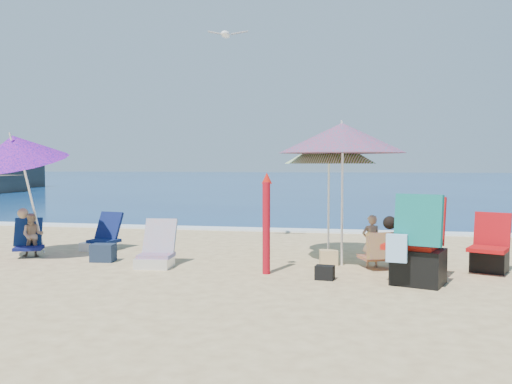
% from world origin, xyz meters
% --- Properties ---
extents(ground, '(120.00, 120.00, 0.00)m').
position_xyz_m(ground, '(0.00, 0.00, 0.00)').
color(ground, '#D8BC84').
rests_on(ground, ground).
extents(sea, '(120.00, 80.00, 0.12)m').
position_xyz_m(sea, '(0.00, 45.00, -0.05)').
color(sea, navy).
rests_on(sea, ground).
extents(foam, '(120.00, 0.50, 0.04)m').
position_xyz_m(foam, '(0.00, 5.10, 0.02)').
color(foam, white).
rests_on(foam, ground).
extents(umbrella_turquoise, '(2.35, 2.35, 2.18)m').
position_xyz_m(umbrella_turquoise, '(1.00, 1.04, 1.91)').
color(umbrella_turquoise, white).
rests_on(umbrella_turquoise, ground).
extents(umbrella_striped, '(1.72, 1.72, 2.00)m').
position_xyz_m(umbrella_striped, '(0.78, 1.85, 1.75)').
color(umbrella_striped, white).
rests_on(umbrella_striped, ground).
extents(umbrella_blue, '(2.02, 2.06, 2.14)m').
position_xyz_m(umbrella_blue, '(-4.10, 0.60, 1.75)').
color(umbrella_blue, white).
rests_on(umbrella_blue, ground).
extents(furled_umbrella, '(0.18, 0.35, 1.41)m').
position_xyz_m(furled_umbrella, '(-0.01, 0.27, 0.77)').
color(furled_umbrella, '#A20B18').
rests_on(furled_umbrella, ground).
extents(chair_navy, '(0.65, 0.69, 0.66)m').
position_xyz_m(chair_navy, '(-3.24, 1.76, 0.18)').
color(chair_navy, '#0B1943').
rests_on(chair_navy, ground).
extents(chair_rainbow, '(0.54, 0.66, 0.69)m').
position_xyz_m(chair_rainbow, '(-1.71, 0.45, 0.18)').
color(chair_rainbow, '#DD524E').
rests_on(chair_rainbow, ground).
extents(camp_chair_left, '(0.69, 0.88, 0.84)m').
position_xyz_m(camp_chair_left, '(3.07, 0.93, 0.25)').
color(camp_chair_left, '#AD0C0D').
rests_on(camp_chair_left, ground).
extents(camp_chair_right, '(0.86, 0.94, 1.17)m').
position_xyz_m(camp_chair_right, '(1.99, -0.08, 0.42)').
color(camp_chair_right, '#B8160D').
rests_on(camp_chair_right, ground).
extents(person_center, '(0.70, 0.66, 0.79)m').
position_xyz_m(person_center, '(1.53, 0.88, 0.38)').
color(person_center, tan).
rests_on(person_center, ground).
extents(person_left, '(0.67, 0.68, 0.80)m').
position_xyz_m(person_left, '(-4.05, 0.90, 0.36)').
color(person_left, tan).
rests_on(person_left, ground).
extents(bag_navy_a, '(0.38, 0.29, 0.28)m').
position_xyz_m(bag_navy_a, '(-2.68, 0.70, 0.14)').
color(bag_navy_a, '#1A263A').
rests_on(bag_navy_a, ground).
extents(bag_tan, '(0.29, 0.23, 0.23)m').
position_xyz_m(bag_tan, '(0.81, 1.07, 0.11)').
color(bag_tan, tan).
rests_on(bag_tan, ground).
extents(bag_black_b, '(0.27, 0.20, 0.19)m').
position_xyz_m(bag_black_b, '(0.82, -0.01, 0.09)').
color(bag_black_b, black).
rests_on(bag_black_b, ground).
extents(seagull, '(0.72, 0.33, 0.12)m').
position_xyz_m(seagull, '(-1.10, 2.36, 3.83)').
color(seagull, white).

